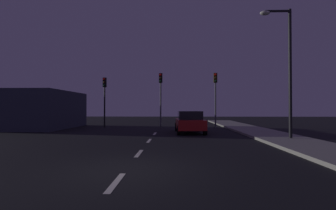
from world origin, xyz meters
TOP-DOWN VIEW (x-y plane):
  - ground_plane at (0.00, 7.00)m, footprint 80.00×80.00m
  - sidewalk_curb_right at (7.50, 7.00)m, footprint 3.00×40.00m
  - lane_stripe_nearest at (0.00, -1.20)m, footprint 0.16×1.60m
  - lane_stripe_second at (0.00, 2.60)m, footprint 0.16×1.60m
  - lane_stripe_third at (0.00, 6.40)m, footprint 0.16×1.60m
  - lane_stripe_fourth at (0.00, 10.20)m, footprint 0.16×1.60m
  - traffic_signal_left at (-5.22, 15.86)m, footprint 0.32×0.38m
  - traffic_signal_center at (0.09, 15.86)m, footprint 0.32×0.38m
  - traffic_signal_right at (5.20, 15.86)m, footprint 0.32×0.38m
  - car_stopped_ahead at (2.49, 10.78)m, footprint 2.13×4.22m
  - street_lamp_right at (7.55, 6.65)m, footprint 1.73×0.36m
  - storefront_left at (-10.75, 14.88)m, footprint 5.51×7.80m

SIDE VIEW (x-z plane):
  - ground_plane at x=0.00m, z-range 0.00..0.00m
  - lane_stripe_nearest at x=0.00m, z-range 0.00..0.01m
  - lane_stripe_second at x=0.00m, z-range 0.00..0.01m
  - lane_stripe_third at x=0.00m, z-range 0.00..0.01m
  - lane_stripe_fourth at x=0.00m, z-range 0.00..0.01m
  - sidewalk_curb_right at x=7.50m, z-range 0.00..0.15m
  - car_stopped_ahead at x=2.49m, z-range 0.00..1.59m
  - storefront_left at x=-10.75m, z-range 0.00..3.33m
  - traffic_signal_left at x=-5.22m, z-range 0.95..5.65m
  - traffic_signal_right at x=5.20m, z-range 1.01..6.10m
  - traffic_signal_center at x=0.09m, z-range 1.01..6.10m
  - street_lamp_right at x=7.55m, z-range 0.72..8.02m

